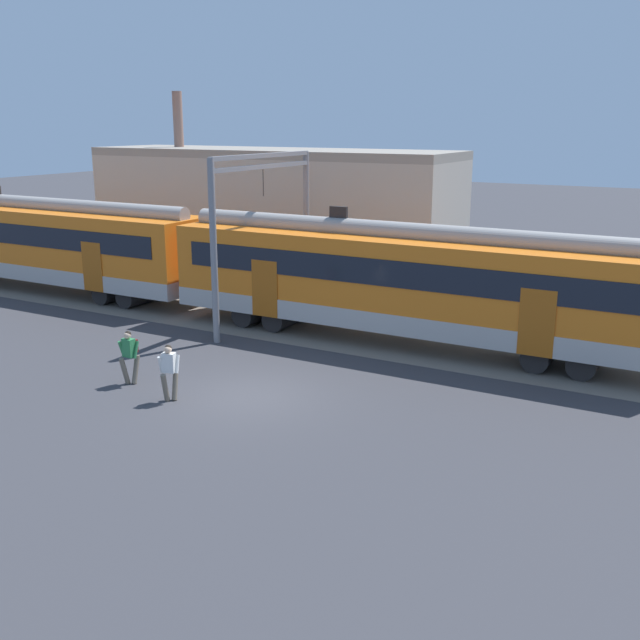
{
  "coord_description": "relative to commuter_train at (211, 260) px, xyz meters",
  "views": [
    {
      "loc": [
        11.73,
        -16.74,
        7.69
      ],
      "look_at": [
        0.52,
        3.22,
        1.6
      ],
      "focal_mm": 42.0,
      "sensor_mm": 36.0,
      "label": 1
    }
  ],
  "objects": [
    {
      "name": "background_building",
      "position": [
        -1.97,
        7.49,
        0.95
      ],
      "size": [
        18.85,
        5.0,
        9.2
      ],
      "color": "#B2A899",
      "rests_on": "ground"
    },
    {
      "name": "pedestrian_green",
      "position": [
        2.99,
        -8.02,
        -1.26
      ],
      "size": [
        0.54,
        0.63,
        1.67
      ],
      "color": "#6B6051",
      "rests_on": "ground"
    },
    {
      "name": "pedestrian_white",
      "position": [
        4.98,
        -8.56,
        -1.29
      ],
      "size": [
        0.53,
        0.7,
        1.67
      ],
      "color": "#6B6051",
      "rests_on": "ground"
    },
    {
      "name": "commuter_train",
      "position": [
        0.0,
        0.0,
        0.0
      ],
      "size": [
        38.05,
        3.07,
        4.73
      ],
      "color": "#B2ADA8",
      "rests_on": "ground"
    },
    {
      "name": "track_bed",
      "position": [
        -2.48,
        0.0,
        -2.25
      ],
      "size": [
        80.0,
        4.4,
        0.01
      ],
      "primitive_type": "cube",
      "color": "slate",
      "rests_on": "ground"
    },
    {
      "name": "catenary_gantry",
      "position": [
        2.58,
        0.0,
        2.06
      ],
      "size": [
        0.24,
        6.64,
        6.53
      ],
      "color": "gray",
      "rests_on": "ground"
    },
    {
      "name": "ground_plane",
      "position": [
        6.73,
        -7.14,
        -2.25
      ],
      "size": [
        160.0,
        160.0,
        0.0
      ],
      "primitive_type": "plane",
      "color": "#38383D"
    }
  ]
}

